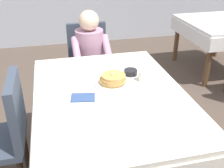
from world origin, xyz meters
TOP-DOWN VIEW (x-y plane):
  - ground_plane at (0.00, 0.00)m, footprint 14.00×14.00m
  - dining_table_main at (0.00, 0.00)m, footprint 1.12×1.52m
  - chair_diner at (0.02, 1.17)m, footprint 0.44×0.45m
  - diner_person at (0.02, 1.01)m, footprint 0.40×0.43m
  - chair_left_side at (-0.77, 0.00)m, footprint 0.45×0.44m
  - plate_breakfast at (0.05, 0.11)m, footprint 0.28×0.28m
  - breakfast_stack at (0.05, 0.11)m, footprint 0.21×0.21m
  - cup_coffee at (0.30, 0.12)m, footprint 0.11×0.08m
  - bowl_butter at (0.24, 0.25)m, footprint 0.11×0.11m
  - syrup_pitcher at (-0.20, 0.26)m, footprint 0.08×0.08m
  - fork_left_of_plate at (-0.14, 0.09)m, footprint 0.02×0.18m
  - knife_right_of_plate at (0.24, 0.09)m, footprint 0.02×0.20m
  - spoon_near_edge at (0.00, -0.22)m, footprint 0.15×0.05m
  - napkin_folded at (-0.20, -0.03)m, footprint 0.19×0.15m
  - background_table_far at (1.94, 1.62)m, footprint 0.92×1.12m

SIDE VIEW (x-z plane):
  - ground_plane at x=0.00m, z-range 0.00..0.00m
  - chair_diner at x=0.02m, z-range 0.06..0.99m
  - chair_left_side at x=-0.77m, z-range 0.06..0.99m
  - background_table_far at x=1.94m, z-range 0.25..0.99m
  - dining_table_main at x=0.00m, z-range 0.28..1.02m
  - diner_person at x=0.02m, z-range 0.11..1.23m
  - fork_left_of_plate at x=-0.14m, z-range 0.74..0.74m
  - knife_right_of_plate at x=0.24m, z-range 0.74..0.74m
  - spoon_near_edge at x=0.00m, z-range 0.74..0.74m
  - napkin_folded at x=-0.20m, z-range 0.74..0.75m
  - plate_breakfast at x=0.05m, z-range 0.74..0.76m
  - bowl_butter at x=0.24m, z-range 0.74..0.78m
  - syrup_pitcher at x=-0.20m, z-range 0.74..0.81m
  - cup_coffee at x=0.30m, z-range 0.74..0.83m
  - breakfast_stack at x=0.05m, z-range 0.75..0.83m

